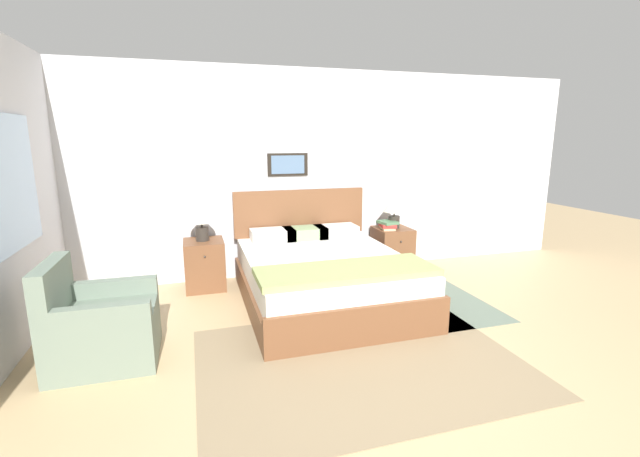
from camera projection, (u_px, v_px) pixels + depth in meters
The scene contains 14 objects.
ground_plane at pixel (398, 384), 3.11m from camera, with size 16.00×16.00×0.00m, color tan.
wall_back at pixel (301, 174), 5.48m from camera, with size 7.93×0.09×2.60m.
wall_left at pixel (1, 197), 3.35m from camera, with size 0.08×5.20×2.60m.
area_rug_main at pixel (360, 361), 3.42m from camera, with size 2.53×1.87×0.01m.
area_rug_bedside at pixel (434, 300), 4.72m from camera, with size 0.98×1.53×0.01m.
bed at pixel (324, 275), 4.62m from camera, with size 1.69×2.15×1.11m.
armchair at pixel (99, 327), 3.38m from camera, with size 0.78×0.71×0.84m.
nightstand_near_window at pixel (205, 264), 5.04m from camera, with size 0.45×0.50×0.58m.
nightstand_by_door at pixel (392, 249), 5.73m from camera, with size 0.45×0.50×0.58m.
table_lamp_near_window at pixel (201, 217), 4.93m from camera, with size 0.30×0.30×0.43m.
table_lamp_by_door at pixel (394, 207), 5.63m from camera, with size 0.30×0.30×0.43m.
book_thick_bottom at pixel (387, 228), 5.60m from camera, with size 0.19×0.26×0.03m.
book_hardcover_middle at pixel (388, 225), 5.59m from camera, with size 0.22×0.28×0.04m.
book_novel_upper at pixel (388, 222), 5.58m from camera, with size 0.24×0.27×0.03m.
Camera 1 is at (-1.36, -2.52, 1.76)m, focal length 24.00 mm.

